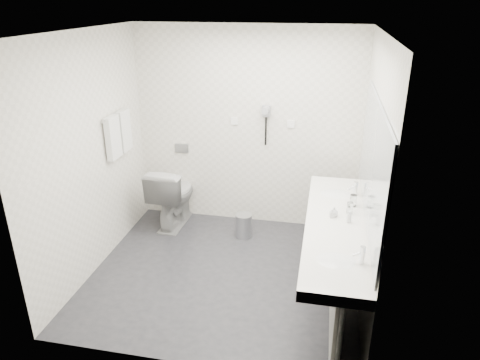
# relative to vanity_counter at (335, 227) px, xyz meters

# --- Properties ---
(floor) EXTENTS (2.80, 2.80, 0.00)m
(floor) POSITION_rel_vanity_counter_xyz_m (-1.12, 0.20, -0.80)
(floor) COLOR #2A2A30
(floor) RESTS_ON ground
(ceiling) EXTENTS (2.80, 2.80, 0.00)m
(ceiling) POSITION_rel_vanity_counter_xyz_m (-1.12, 0.20, 1.70)
(ceiling) COLOR white
(ceiling) RESTS_ON wall_back
(wall_back) EXTENTS (2.80, 0.00, 2.80)m
(wall_back) POSITION_rel_vanity_counter_xyz_m (-1.12, 1.50, 0.45)
(wall_back) COLOR white
(wall_back) RESTS_ON floor
(wall_front) EXTENTS (2.80, 0.00, 2.80)m
(wall_front) POSITION_rel_vanity_counter_xyz_m (-1.12, -1.10, 0.45)
(wall_front) COLOR white
(wall_front) RESTS_ON floor
(wall_left) EXTENTS (0.00, 2.60, 2.60)m
(wall_left) POSITION_rel_vanity_counter_xyz_m (-2.52, 0.20, 0.45)
(wall_left) COLOR white
(wall_left) RESTS_ON floor
(wall_right) EXTENTS (0.00, 2.60, 2.60)m
(wall_right) POSITION_rel_vanity_counter_xyz_m (0.27, 0.20, 0.45)
(wall_right) COLOR white
(wall_right) RESTS_ON floor
(vanity_counter) EXTENTS (0.55, 2.20, 0.10)m
(vanity_counter) POSITION_rel_vanity_counter_xyz_m (0.00, 0.00, 0.00)
(vanity_counter) COLOR white
(vanity_counter) RESTS_ON floor
(vanity_panel) EXTENTS (0.03, 2.15, 0.75)m
(vanity_panel) POSITION_rel_vanity_counter_xyz_m (0.02, 0.00, -0.42)
(vanity_panel) COLOR gray
(vanity_panel) RESTS_ON floor
(vanity_post_near) EXTENTS (0.06, 0.06, 0.75)m
(vanity_post_near) POSITION_rel_vanity_counter_xyz_m (0.05, -1.04, -0.42)
(vanity_post_near) COLOR silver
(vanity_post_near) RESTS_ON floor
(vanity_post_far) EXTENTS (0.06, 0.06, 0.75)m
(vanity_post_far) POSITION_rel_vanity_counter_xyz_m (0.05, 1.04, -0.42)
(vanity_post_far) COLOR silver
(vanity_post_far) RESTS_ON floor
(mirror) EXTENTS (0.02, 2.20, 1.05)m
(mirror) POSITION_rel_vanity_counter_xyz_m (0.26, 0.00, 0.65)
(mirror) COLOR #B2BCC6
(mirror) RESTS_ON wall_right
(basin_near) EXTENTS (0.40, 0.31, 0.05)m
(basin_near) POSITION_rel_vanity_counter_xyz_m (0.00, -0.65, 0.04)
(basin_near) COLOR white
(basin_near) RESTS_ON vanity_counter
(basin_far) EXTENTS (0.40, 0.31, 0.05)m
(basin_far) POSITION_rel_vanity_counter_xyz_m (0.00, 0.65, 0.04)
(basin_far) COLOR white
(basin_far) RESTS_ON vanity_counter
(faucet_near) EXTENTS (0.04, 0.04, 0.15)m
(faucet_near) POSITION_rel_vanity_counter_xyz_m (0.19, -0.65, 0.12)
(faucet_near) COLOR silver
(faucet_near) RESTS_ON vanity_counter
(faucet_far) EXTENTS (0.04, 0.04, 0.15)m
(faucet_far) POSITION_rel_vanity_counter_xyz_m (0.19, 0.65, 0.12)
(faucet_far) COLOR silver
(faucet_far) RESTS_ON vanity_counter
(soap_bottle_a) EXTENTS (0.05, 0.05, 0.09)m
(soap_bottle_a) POSITION_rel_vanity_counter_xyz_m (-0.04, 0.09, 0.10)
(soap_bottle_a) COLOR white
(soap_bottle_a) RESTS_ON vanity_counter
(soap_bottle_b) EXTENTS (0.10, 0.10, 0.10)m
(soap_bottle_b) POSITION_rel_vanity_counter_xyz_m (-0.02, 0.12, 0.10)
(soap_bottle_b) COLOR white
(soap_bottle_b) RESTS_ON vanity_counter
(soap_bottle_c) EXTENTS (0.05, 0.05, 0.12)m
(soap_bottle_c) POSITION_rel_vanity_counter_xyz_m (0.12, 0.02, 0.11)
(soap_bottle_c) COLOR white
(soap_bottle_c) RESTS_ON vanity_counter
(glass_left) EXTENTS (0.08, 0.08, 0.11)m
(glass_left) POSITION_rel_vanity_counter_xyz_m (0.13, 0.21, 0.11)
(glass_left) COLOR silver
(glass_left) RESTS_ON vanity_counter
(glass_right) EXTENTS (0.07, 0.07, 0.12)m
(glass_right) POSITION_rel_vanity_counter_xyz_m (0.16, 0.38, 0.11)
(glass_right) COLOR silver
(glass_right) RESTS_ON vanity_counter
(toilet) EXTENTS (0.49, 0.82, 0.82)m
(toilet) POSITION_rel_vanity_counter_xyz_m (-2.03, 1.18, -0.39)
(toilet) COLOR white
(toilet) RESTS_ON floor
(flush_plate) EXTENTS (0.18, 0.02, 0.12)m
(flush_plate) POSITION_rel_vanity_counter_xyz_m (-1.98, 1.49, 0.15)
(flush_plate) COLOR #B2B5BA
(flush_plate) RESTS_ON wall_back
(pedal_bin) EXTENTS (0.27, 0.27, 0.29)m
(pedal_bin) POSITION_rel_vanity_counter_xyz_m (-1.06, 1.03, -0.66)
(pedal_bin) COLOR #B2B5BA
(pedal_bin) RESTS_ON floor
(bin_lid) EXTENTS (0.21, 0.21, 0.02)m
(bin_lid) POSITION_rel_vanity_counter_xyz_m (-1.06, 1.03, -0.51)
(bin_lid) COLOR #B2B5BA
(bin_lid) RESTS_ON pedal_bin
(towel_rail) EXTENTS (0.02, 0.62, 0.02)m
(towel_rail) POSITION_rel_vanity_counter_xyz_m (-2.47, 0.75, 0.75)
(towel_rail) COLOR silver
(towel_rail) RESTS_ON wall_left
(towel_near) EXTENTS (0.07, 0.24, 0.48)m
(towel_near) POSITION_rel_vanity_counter_xyz_m (-2.46, 0.61, 0.53)
(towel_near) COLOR white
(towel_near) RESTS_ON towel_rail
(towel_far) EXTENTS (0.07, 0.24, 0.48)m
(towel_far) POSITION_rel_vanity_counter_xyz_m (-2.46, 0.89, 0.53)
(towel_far) COLOR white
(towel_far) RESTS_ON towel_rail
(dryer_cradle) EXTENTS (0.10, 0.04, 0.14)m
(dryer_cradle) POSITION_rel_vanity_counter_xyz_m (-0.88, 1.47, 0.70)
(dryer_cradle) COLOR #9B9CA0
(dryer_cradle) RESTS_ON wall_back
(dryer_barrel) EXTENTS (0.08, 0.14, 0.08)m
(dryer_barrel) POSITION_rel_vanity_counter_xyz_m (-0.88, 1.40, 0.73)
(dryer_barrel) COLOR #9B9CA0
(dryer_barrel) RESTS_ON dryer_cradle
(dryer_cord) EXTENTS (0.02, 0.02, 0.35)m
(dryer_cord) POSITION_rel_vanity_counter_xyz_m (-0.88, 1.46, 0.45)
(dryer_cord) COLOR black
(dryer_cord) RESTS_ON dryer_cradle
(switch_plate_a) EXTENTS (0.09, 0.02, 0.09)m
(switch_plate_a) POSITION_rel_vanity_counter_xyz_m (-1.27, 1.49, 0.55)
(switch_plate_a) COLOR white
(switch_plate_a) RESTS_ON wall_back
(switch_plate_b) EXTENTS (0.09, 0.02, 0.09)m
(switch_plate_b) POSITION_rel_vanity_counter_xyz_m (-0.57, 1.49, 0.55)
(switch_plate_b) COLOR white
(switch_plate_b) RESTS_ON wall_back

